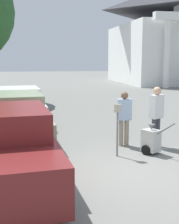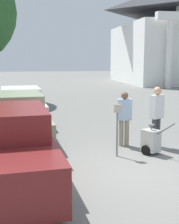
{
  "view_description": "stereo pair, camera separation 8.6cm",
  "coord_description": "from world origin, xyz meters",
  "px_view_note": "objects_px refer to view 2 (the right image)",
  "views": [
    {
      "loc": [
        -2.09,
        -6.62,
        2.62
      ],
      "look_at": [
        -0.43,
        2.1,
        1.1
      ],
      "focal_mm": 50.0,
      "sensor_mm": 36.0,
      "label": 1
    },
    {
      "loc": [
        -2.0,
        -6.64,
        2.62
      ],
      "look_at": [
        -0.43,
        2.1,
        1.1
      ],
      "focal_mm": 50.0,
      "sensor_mm": 36.0,
      "label": 2
    }
  ],
  "objects_px": {
    "parking_meter": "(117,120)",
    "person_supervisor": "(157,113)",
    "parked_car_white": "(21,105)",
    "equipment_cart": "(151,140)",
    "parked_car_maroon": "(9,146)",
    "church": "(173,30)",
    "parked_car_sage": "(16,119)",
    "person_worker": "(124,116)"
  },
  "relations": [
    {
      "from": "equipment_cart",
      "to": "church",
      "type": "distance_m",
      "value": 28.17
    },
    {
      "from": "parked_car_sage",
      "to": "parking_meter",
      "type": "relative_size",
      "value": 3.71
    },
    {
      "from": "parked_car_sage",
      "to": "parking_meter",
      "type": "xyz_separation_m",
      "value": [
        2.75,
        -2.02,
        0.26
      ]
    },
    {
      "from": "parking_meter",
      "to": "person_supervisor",
      "type": "distance_m",
      "value": 1.54
    },
    {
      "from": "parked_car_maroon",
      "to": "equipment_cart",
      "type": "relative_size",
      "value": 5.33
    },
    {
      "from": "parked_car_maroon",
      "to": "parking_meter",
      "type": "distance_m",
      "value": 2.96
    },
    {
      "from": "parked_car_sage",
      "to": "parked_car_white",
      "type": "bearing_deg",
      "value": 85.33
    },
    {
      "from": "parked_car_white",
      "to": "person_worker",
      "type": "relative_size",
      "value": 3.11
    },
    {
      "from": "parked_car_white",
      "to": "equipment_cart",
      "type": "bearing_deg",
      "value": -61.4
    },
    {
      "from": "person_worker",
      "to": "equipment_cart",
      "type": "xyz_separation_m",
      "value": [
        0.5,
        -0.94,
        -0.55
      ]
    },
    {
      "from": "parked_car_sage",
      "to": "equipment_cart",
      "type": "distance_m",
      "value": 4.24
    },
    {
      "from": "parking_meter",
      "to": "equipment_cart",
      "type": "bearing_deg",
      "value": 1.86
    },
    {
      "from": "parked_car_maroon",
      "to": "church",
      "type": "distance_m",
      "value": 30.82
    },
    {
      "from": "parked_car_white",
      "to": "church",
      "type": "distance_m",
      "value": 25.37
    },
    {
      "from": "parked_car_white",
      "to": "parked_car_maroon",
      "type": "bearing_deg",
      "value": -94.66
    },
    {
      "from": "parked_car_white",
      "to": "church",
      "type": "bearing_deg",
      "value": 45.93
    },
    {
      "from": "parking_meter",
      "to": "equipment_cart",
      "type": "xyz_separation_m",
      "value": [
        0.98,
        0.03,
        -0.61
      ]
    },
    {
      "from": "parked_car_maroon",
      "to": "church",
      "type": "xyz_separation_m",
      "value": [
        15.78,
        26.0,
        4.96
      ]
    },
    {
      "from": "parking_meter",
      "to": "person_worker",
      "type": "height_order",
      "value": "person_worker"
    },
    {
      "from": "parked_car_maroon",
      "to": "person_supervisor",
      "type": "relative_size",
      "value": 2.93
    },
    {
      "from": "parked_car_maroon",
      "to": "parked_car_white",
      "type": "bearing_deg",
      "value": 85.34
    },
    {
      "from": "parked_car_maroon",
      "to": "parking_meter",
      "type": "height_order",
      "value": "parked_car_maroon"
    },
    {
      "from": "parked_car_maroon",
      "to": "parked_car_sage",
      "type": "relative_size",
      "value": 1.0
    },
    {
      "from": "parking_meter",
      "to": "equipment_cart",
      "type": "distance_m",
      "value": 1.15
    },
    {
      "from": "person_worker",
      "to": "parked_car_maroon",
      "type": "bearing_deg",
      "value": 36.74
    },
    {
      "from": "person_supervisor",
      "to": "equipment_cart",
      "type": "distance_m",
      "value": 1.0
    },
    {
      "from": "parked_car_white",
      "to": "person_supervisor",
      "type": "distance_m",
      "value": 6.53
    },
    {
      "from": "parking_meter",
      "to": "parked_car_maroon",
      "type": "bearing_deg",
      "value": -158.73
    },
    {
      "from": "parked_car_sage",
      "to": "parked_car_maroon",
      "type": "bearing_deg",
      "value": -94.66
    },
    {
      "from": "person_supervisor",
      "to": "parked_car_maroon",
      "type": "bearing_deg",
      "value": -4.65
    },
    {
      "from": "parked_car_maroon",
      "to": "equipment_cart",
      "type": "bearing_deg",
      "value": 11.79
    },
    {
      "from": "person_supervisor",
      "to": "church",
      "type": "bearing_deg",
      "value": -143.15
    },
    {
      "from": "parked_car_sage",
      "to": "person_supervisor",
      "type": "distance_m",
      "value": 4.36
    },
    {
      "from": "parked_car_white",
      "to": "person_supervisor",
      "type": "xyz_separation_m",
      "value": [
        4.13,
        -5.05,
        0.38
      ]
    },
    {
      "from": "church",
      "to": "equipment_cart",
      "type": "bearing_deg",
      "value": -115.83
    },
    {
      "from": "parked_car_white",
      "to": "person_supervisor",
      "type": "relative_size",
      "value": 2.83
    },
    {
      "from": "parking_meter",
      "to": "person_supervisor",
      "type": "xyz_separation_m",
      "value": [
        1.38,
        0.67,
        0.05
      ]
    },
    {
      "from": "person_worker",
      "to": "person_supervisor",
      "type": "relative_size",
      "value": 0.91
    },
    {
      "from": "parking_meter",
      "to": "church",
      "type": "distance_m",
      "value": 28.53
    },
    {
      "from": "parked_car_white",
      "to": "parking_meter",
      "type": "height_order",
      "value": "parking_meter"
    },
    {
      "from": "parking_meter",
      "to": "person_worker",
      "type": "distance_m",
      "value": 1.08
    },
    {
      "from": "parked_car_sage",
      "to": "equipment_cart",
      "type": "height_order",
      "value": "parked_car_sage"
    }
  ]
}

